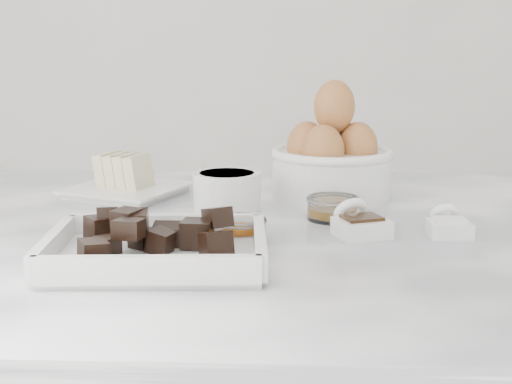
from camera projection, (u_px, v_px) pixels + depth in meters
marble_slab at (240, 242)px, 0.93m from camera, size 1.20×0.80×0.04m
chocolate_dish at (156, 242)px, 0.77m from camera, size 0.24×0.19×0.06m
butter_plate at (125, 181)px, 1.11m from camera, size 0.21×0.21×0.06m
sugar_ramekin at (227, 191)px, 1.00m from camera, size 0.10×0.10×0.06m
egg_bowl at (332, 160)px, 1.09m from camera, size 0.19×0.19×0.18m
honey_bowl at (333, 208)px, 0.96m from camera, size 0.07×0.07×0.03m
zest_bowl at (239, 229)px, 0.86m from camera, size 0.07×0.07×0.03m
vanilla_spoon at (359, 223)px, 0.88m from camera, size 0.08×0.09×0.05m
salt_spoon at (448, 225)px, 0.88m from camera, size 0.05×0.06×0.04m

